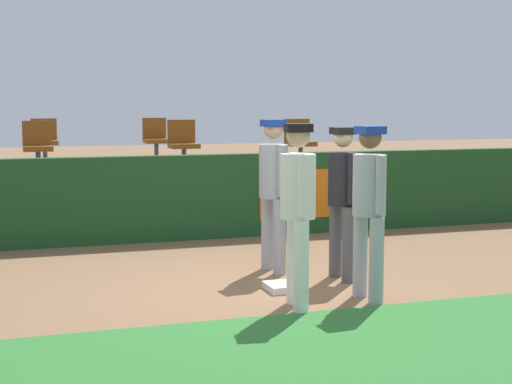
{
  "coord_description": "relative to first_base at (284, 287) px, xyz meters",
  "views": [
    {
      "loc": [
        -2.92,
        -8.09,
        2.09
      ],
      "look_at": [
        0.06,
        0.89,
        1.0
      ],
      "focal_mm": 54.57,
      "sensor_mm": 36.0,
      "label": 1
    }
  ],
  "objects": [
    {
      "name": "player_umpire",
      "position": [
        0.84,
        0.3,
        1.01
      ],
      "size": [
        0.36,
        0.51,
        1.8
      ],
      "rotation": [
        0.0,
        0.0,
        -1.51
      ],
      "color": "#4C4C51",
      "rests_on": "ground_plane"
    },
    {
      "name": "grass_foreground_strip",
      "position": [
        -0.06,
        -2.33,
        -0.04
      ],
      "size": [
        18.0,
        2.8,
        0.01
      ],
      "primitive_type": "cube",
      "color": "#2D722D",
      "rests_on": "ground_plane"
    },
    {
      "name": "seat_back_center",
      "position": [
        -0.11,
        6.78,
        1.39
      ],
      "size": [
        0.45,
        0.44,
        0.84
      ],
      "color": "#4C4C51",
      "rests_on": "bleacher_platform"
    },
    {
      "name": "seat_front_center",
      "position": [
        0.01,
        4.98,
        1.39
      ],
      "size": [
        0.48,
        0.44,
        0.84
      ],
      "color": "#4C4C51",
      "rests_on": "bleacher_platform"
    },
    {
      "name": "seat_front_right",
      "position": [
        2.14,
        4.98,
        1.39
      ],
      "size": [
        0.47,
        0.44,
        0.84
      ],
      "color": "#4C4C51",
      "rests_on": "bleacher_platform"
    },
    {
      "name": "seat_back_left",
      "position": [
        -2.17,
        6.78,
        1.39
      ],
      "size": [
        0.46,
        0.44,
        0.84
      ],
      "color": "#4C4C51",
      "rests_on": "bleacher_platform"
    },
    {
      "name": "bleacher_platform",
      "position": [
        -0.06,
        6.11,
        0.44
      ],
      "size": [
        18.0,
        4.8,
        0.96
      ],
      "primitive_type": "cube",
      "color": "#59595E",
      "rests_on": "ground_plane"
    },
    {
      "name": "seat_front_left",
      "position": [
        -2.38,
        4.98,
        1.39
      ],
      "size": [
        0.46,
        0.44,
        0.84
      ],
      "color": "#4C4C51",
      "rests_on": "bleacher_platform"
    },
    {
      "name": "first_base",
      "position": [
        0.0,
        0.0,
        0.0
      ],
      "size": [
        0.4,
        0.4,
        0.08
      ],
      "primitive_type": "cube",
      "color": "white",
      "rests_on": "ground_plane"
    },
    {
      "name": "player_runner_visitor",
      "position": [
        0.7,
        -0.67,
        1.03
      ],
      "size": [
        0.38,
        0.52,
        1.85
      ],
      "rotation": [
        0.0,
        0.0,
        -1.49
      ],
      "color": "#9EA3AD",
      "rests_on": "ground_plane"
    },
    {
      "name": "player_fielder_home",
      "position": [
        -0.12,
        -0.72,
        1.05
      ],
      "size": [
        0.42,
        0.57,
        1.88
      ],
      "rotation": [
        0.0,
        0.0,
        -1.73
      ],
      "color": "white",
      "rests_on": "ground_plane"
    },
    {
      "name": "player_coach_visitor",
      "position": [
        0.21,
        0.95,
        1.05
      ],
      "size": [
        0.4,
        0.53,
        1.89
      ],
      "rotation": [
        0.0,
        0.0,
        -1.45
      ],
      "color": "#9EA3AD",
      "rests_on": "ground_plane"
    },
    {
      "name": "ground_plane",
      "position": [
        -0.06,
        0.11,
        -0.04
      ],
      "size": [
        60.0,
        60.0,
        0.0
      ],
      "primitive_type": "plane",
      "color": "#846042"
    },
    {
      "name": "field_wall",
      "position": [
        -0.05,
        3.54,
        0.61
      ],
      "size": [
        18.0,
        0.26,
        1.3
      ],
      "color": "#19471E",
      "rests_on": "ground_plane"
    }
  ]
}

